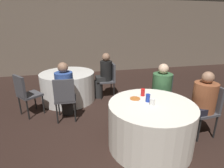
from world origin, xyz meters
The scene contains 18 objects.
ground_plane centered at (0.00, 0.00, 0.00)m, with size 16.00×16.00×0.00m, color black.
wall_back centered at (0.00, 5.03, 1.40)m, with size 16.00×0.06×2.80m.
table_near centered at (0.17, 0.15, 0.36)m, with size 1.31×1.31×0.72m.
table_far centered at (-1.08, 2.29, 0.36)m, with size 1.33×1.33×0.72m.
chair_near_northeast centered at (0.81, 1.00, 0.54)m, with size 0.56×0.56×0.90m.
chair_near_east centered at (1.24, 0.22, 0.54)m, with size 0.43×0.43×0.90m.
chair_far_east centered at (0.00, 2.28, 0.54)m, with size 0.41×0.40×0.90m.
chair_far_south centered at (-1.12, 1.21, 0.54)m, with size 0.42×0.42×0.90m.
chair_far_southwest centered at (-1.92, 1.62, 0.54)m, with size 0.56×0.56×0.90m.
person_floral_shirt centered at (1.08, 0.21, 0.59)m, with size 0.53×0.38×1.14m.
person_black_shirt centered at (-0.17, 2.28, 0.58)m, with size 0.49×0.30×1.17m.
person_green_jacket centered at (0.72, 0.87, 0.59)m, with size 0.49×0.51×1.14m.
person_blue_shirt centered at (-1.12, 1.37, 0.60)m, with size 0.35×0.51×1.18m.
pizza_plate_near centered at (-0.01, 0.37, 0.73)m, with size 0.21×0.21×0.02m.
soda_can_red centered at (0.16, 0.47, 0.78)m, with size 0.07×0.07×0.12m.
soda_can_blue centered at (0.14, 0.23, 0.78)m, with size 0.07×0.07×0.12m.
cup_near centered at (0.15, 0.11, 0.77)m, with size 0.07×0.07×0.10m.
bottle_far centered at (-1.17, 2.24, 0.85)m, with size 0.09×0.09×0.25m.
Camera 1 is at (-0.95, -2.03, 1.84)m, focal length 28.00 mm.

